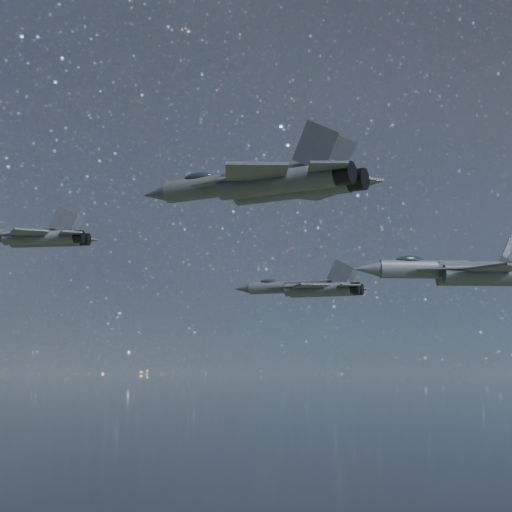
# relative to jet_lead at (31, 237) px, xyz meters

# --- Properties ---
(jet_lead) EXTENTS (15.82, 11.22, 4.02)m
(jet_lead) POSITION_rel_jet_lead_xyz_m (0.00, 0.00, 0.00)
(jet_lead) COLOR #353B42
(jet_left) EXTENTS (17.21, 11.76, 4.32)m
(jet_left) POSITION_rel_jet_lead_xyz_m (28.15, 19.23, -3.76)
(jet_left) COLOR #353B42
(jet_right) EXTENTS (18.43, 12.10, 4.74)m
(jet_right) POSITION_rel_jet_lead_xyz_m (27.19, -26.46, -0.86)
(jet_right) COLOR #353B42
(jet_slot) EXTENTS (19.48, 13.50, 4.89)m
(jet_slot) POSITION_rel_jet_lead_xyz_m (44.38, -5.22, -4.89)
(jet_slot) COLOR #353B42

